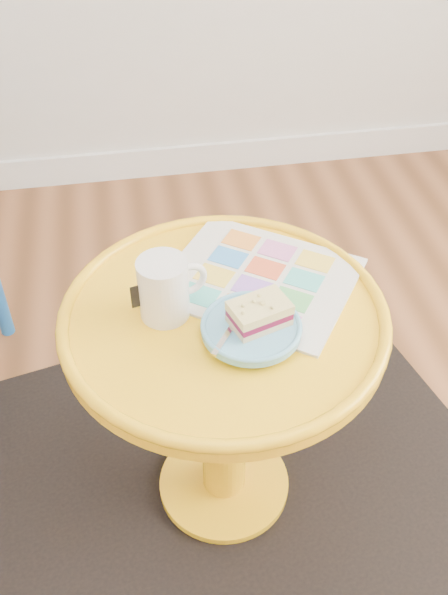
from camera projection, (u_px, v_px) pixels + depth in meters
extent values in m
cube|color=white|center=(99.00, 167.00, 2.63)|extent=(4.00, 0.02, 0.12)
cube|color=black|center=(224.00, 485.00, 1.62)|extent=(1.51, 1.36, 0.01)
cylinder|color=yellow|center=(224.00, 483.00, 1.62)|extent=(0.31, 0.31, 0.03)
cylinder|color=yellow|center=(224.00, 412.00, 1.43)|extent=(0.10, 0.10, 0.52)
cylinder|color=yellow|center=(224.00, 319.00, 1.25)|extent=(0.61, 0.61, 0.03)
cube|color=silver|center=(259.00, 279.00, 1.30)|extent=(0.46, 0.45, 0.01)
cylinder|color=white|center=(163.00, 289.00, 1.20)|extent=(0.09, 0.09, 0.12)
torus|color=white|center=(189.00, 279.00, 1.21)|extent=(0.07, 0.03, 0.07)
cylinder|color=#D1B78C|center=(162.00, 266.00, 1.16)|extent=(0.08, 0.08, 0.01)
cylinder|color=#63ACD1|center=(251.00, 332.00, 1.18)|extent=(0.07, 0.07, 0.01)
cylinder|color=#63ACD1|center=(251.00, 328.00, 1.18)|extent=(0.18, 0.18, 0.01)
cube|color=#D3BC8C|center=(259.00, 320.00, 1.17)|extent=(0.12, 0.10, 0.01)
cube|color=maroon|center=(259.00, 314.00, 1.17)|extent=(0.12, 0.09, 0.01)
cube|color=#EADB8C|center=(260.00, 308.00, 1.16)|extent=(0.12, 0.10, 0.02)
cube|color=silver|center=(228.00, 334.00, 1.16)|extent=(0.07, 0.10, 0.00)
cube|color=silver|center=(244.00, 309.00, 1.20)|extent=(0.03, 0.04, 0.00)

